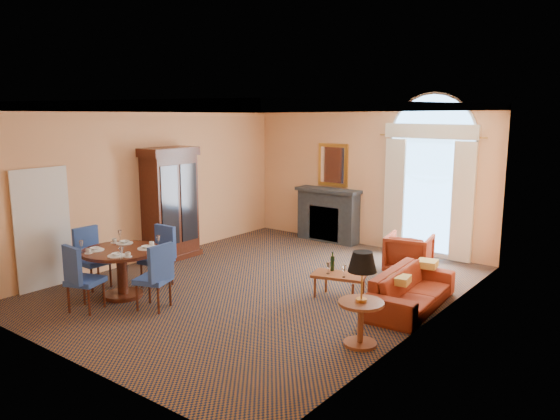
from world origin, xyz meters
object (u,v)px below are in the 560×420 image
Objects in this scene: sofa at (411,290)px; side_table at (362,287)px; armoire at (170,205)px; dining_table at (122,262)px; coffee_table at (338,275)px; armchair at (409,254)px.

side_table is at bearing 177.59° from sofa.
side_table is (5.32, -1.39, -0.31)m from armoire.
dining_table is 1.36× the size of coffee_table.
armchair is (4.45, 2.03, -0.74)m from armoire.
armchair is 2.09m from coffee_table.
dining_table is 0.63× the size of sofa.
coffee_table is at bearing 70.50° from armchair.
dining_table reaches higher than armchair.
sofa is (5.27, 0.32, -0.82)m from armoire.
armoire is 1.79× the size of dining_table.
sofa is 2.45× the size of armchair.
dining_table is 5.27m from armchair.
dining_table reaches higher than coffee_table.
side_table reaches higher than coffee_table.
armchair is at bearing 21.58° from sofa.
sofa is at bearing 31.28° from dining_table.
armchair is (3.23, 4.17, -0.22)m from dining_table.
dining_table is at bearing -60.28° from armoire.
sofa is 2.14× the size of coffee_table.
dining_table is 4.74m from sofa.
side_table is (0.05, -1.71, 0.51)m from sofa.
armchair is at bearing 52.26° from dining_table.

